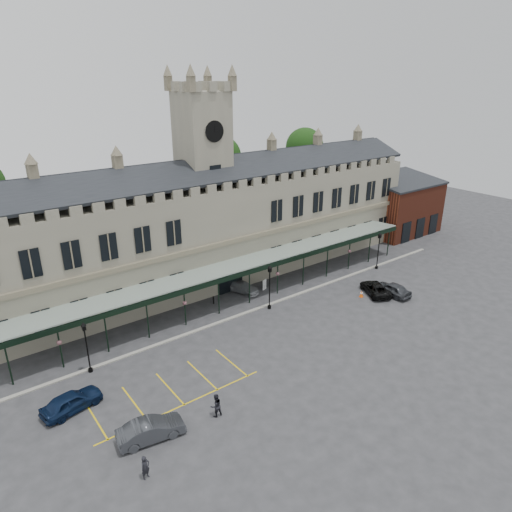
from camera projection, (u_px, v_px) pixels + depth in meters
ground at (292, 330)px, 45.39m from camera, size 140.00×140.00×0.00m
station_building at (207, 228)px, 54.82m from camera, size 60.00×10.36×17.30m
clock_tower at (204, 173)px, 52.44m from camera, size 5.60×5.60×24.80m
canopy at (248, 282)px, 50.04m from camera, size 50.00×4.10×4.30m
brick_annex at (400, 207)px, 72.50m from camera, size 12.40×8.36×9.23m
kerb at (259, 308)px, 49.45m from camera, size 60.00×0.40×0.12m
parking_markings at (173, 392)px, 36.44m from camera, size 16.00×6.00×0.01m
tree_behind_mid at (220, 158)px, 63.71m from camera, size 6.00×6.00×16.00m
tree_behind_right at (305, 148)px, 72.66m from camera, size 6.00×6.00×16.00m
lamp_post_left at (86, 343)px, 37.92m from camera, size 0.45×0.45×4.81m
lamp_post_mid at (270, 283)px, 48.41m from camera, size 0.48×0.48×5.11m
lamp_post_right at (379, 247)px, 58.70m from camera, size 0.47×0.47×4.98m
traffic_cone at (361, 294)px, 51.99m from camera, size 0.46×0.46×0.73m
sign_board at (264, 285)px, 53.71m from camera, size 0.70×0.29×1.25m
bollard_left at (213, 300)px, 50.37m from camera, size 0.16×0.16×0.90m
bollard_right at (264, 284)px, 54.08m from camera, size 0.17×0.17×0.97m
car_left_a at (72, 401)px, 34.22m from camera, size 4.82×2.69×1.55m
car_left_b at (151, 430)px, 31.48m from camera, size 4.86×2.34×1.54m
car_taxi at (242, 287)px, 53.14m from camera, size 3.06×4.62×1.24m
car_van at (375, 288)px, 52.66m from camera, size 4.03×5.26×1.33m
car_right_a at (392, 289)px, 52.34m from camera, size 1.81×4.47×1.52m
person_a at (145, 467)px, 28.37m from camera, size 0.70×0.55×1.68m
person_b at (216, 405)px, 33.56m from camera, size 0.92×0.72×1.87m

